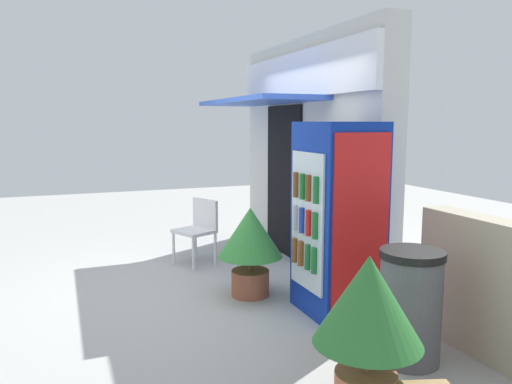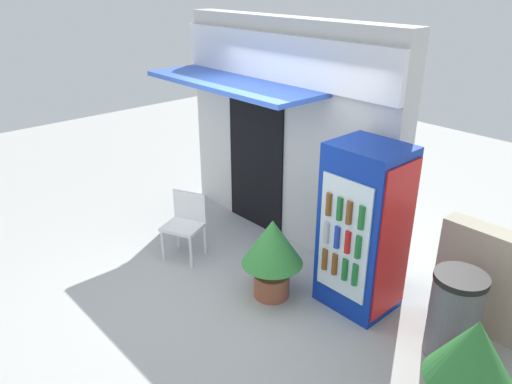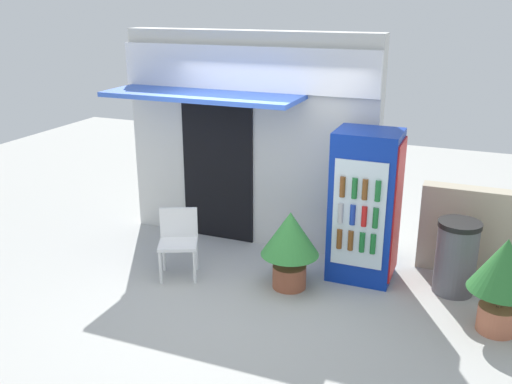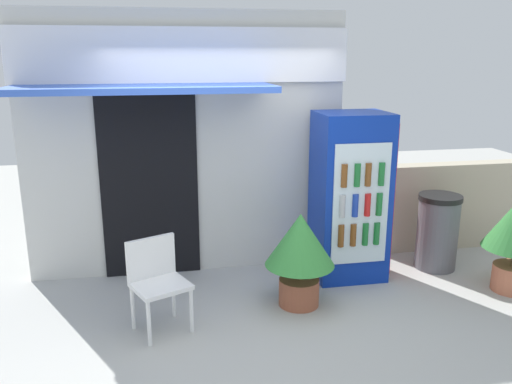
% 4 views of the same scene
% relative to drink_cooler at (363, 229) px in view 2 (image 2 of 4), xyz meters
% --- Properties ---
extents(ground, '(16.00, 16.00, 0.00)m').
position_rel_drink_cooler_xyz_m(ground, '(-1.35, -0.95, -0.92)').
color(ground, '#B2B2AD').
extents(storefront_building, '(3.51, 1.16, 2.88)m').
position_rel_drink_cooler_xyz_m(storefront_building, '(-1.76, 0.57, 0.59)').
color(storefront_building, silver).
rests_on(storefront_building, ground).
extents(drink_cooler, '(0.77, 0.70, 1.84)m').
position_rel_drink_cooler_xyz_m(drink_cooler, '(0.00, 0.00, 0.00)').
color(drink_cooler, '#0C2D9E').
rests_on(drink_cooler, ground).
extents(plastic_chair, '(0.59, 0.57, 0.84)m').
position_rel_drink_cooler_xyz_m(plastic_chair, '(-2.11, -0.80, -0.42)').
color(plastic_chair, white).
rests_on(plastic_chair, ground).
extents(potted_plant_near_shop, '(0.68, 0.68, 0.95)m').
position_rel_drink_cooler_xyz_m(potted_plant_near_shop, '(-0.73, -0.61, -0.31)').
color(potted_plant_near_shop, '#995138').
rests_on(potted_plant_near_shop, ground).
extents(potted_plant_curbside, '(0.68, 0.68, 1.03)m').
position_rel_drink_cooler_xyz_m(potted_plant_curbside, '(1.56, -0.71, -0.25)').
color(potted_plant_curbside, '#BC6B4C').
rests_on(potted_plant_curbside, ground).
extents(trash_bin, '(0.49, 0.49, 0.88)m').
position_rel_drink_cooler_xyz_m(trash_bin, '(1.08, 0.00, -0.48)').
color(trash_bin, '#595960').
rests_on(trash_bin, ground).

